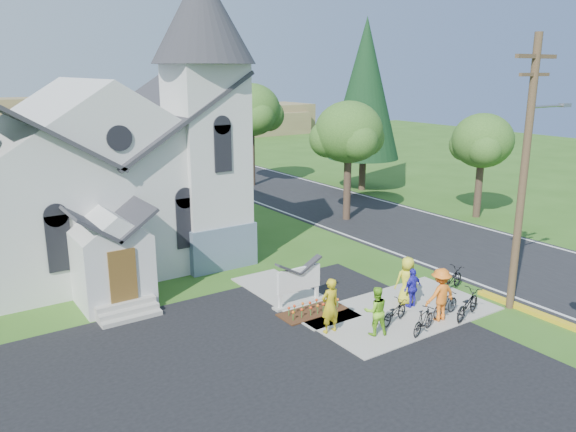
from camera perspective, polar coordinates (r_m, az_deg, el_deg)
ground at (r=20.30m, az=9.23°, el=-11.13°), size 120.00×120.00×0.00m
parking_lot at (r=15.30m, az=-5.95°, el=-20.35°), size 20.00×16.00×0.02m
road at (r=37.23m, az=4.77°, el=1.01°), size 8.00×90.00×0.02m
sidewalk at (r=21.58m, az=11.28°, el=-9.54°), size 7.00×4.00×0.05m
church at (r=26.88m, az=-18.17°, el=6.41°), size 12.35×12.00×13.00m
church_sign at (r=21.46m, az=1.11°, el=-6.48°), size 2.20×0.40×1.70m
flower_bed at (r=21.17m, az=2.51°, el=-9.71°), size 2.60×1.10×0.07m
utility_pole at (r=21.79m, az=22.99°, el=4.62°), size 3.45×0.28×10.00m
tree_road_near at (r=33.11m, az=6.18°, el=8.41°), size 4.00×4.00×7.05m
tree_road_mid at (r=43.15m, az=-3.75°, el=10.67°), size 4.40×4.40×7.80m
tree_road_far at (r=35.52m, az=19.16°, el=7.18°), size 3.60×3.60×6.30m
conifer at (r=41.73m, az=7.85°, el=12.64°), size 5.20×5.20×12.40m
distant_hills at (r=71.63m, az=-21.13°, el=8.42°), size 61.00×10.00×5.60m
cyclist_0 at (r=19.30m, az=4.28°, el=-9.05°), size 0.71×0.47×1.94m
bike_0 at (r=20.50m, az=10.76°, el=-9.56°), size 1.60×0.92×0.79m
cyclist_1 at (r=19.36m, az=8.91°, el=-9.49°), size 1.01×0.92×1.71m
bike_1 at (r=19.93m, az=13.61°, el=-10.29°), size 1.55×0.86×0.90m
cyclist_2 at (r=21.78m, az=12.53°, el=-7.13°), size 0.92×0.44×1.53m
bike_2 at (r=21.53m, az=17.76°, el=-8.54°), size 1.99×1.21×0.99m
cyclist_3 at (r=20.85m, az=15.21°, el=-7.70°), size 1.30×0.81×1.93m
bike_3 at (r=21.39m, az=15.71°, el=-8.63°), size 1.58×0.65×0.92m
cyclist_4 at (r=21.93m, az=12.01°, el=-6.45°), size 1.08×0.93×1.88m
bike_4 at (r=23.83m, az=16.23°, el=-6.20°), size 1.89×1.06×0.94m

